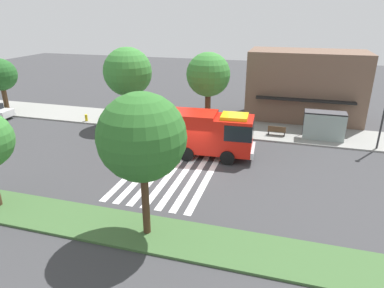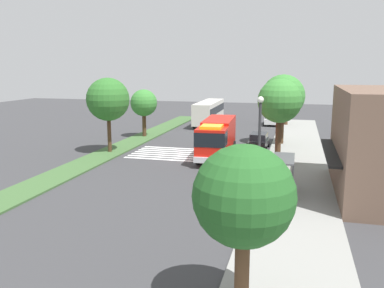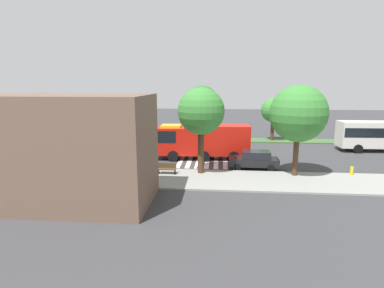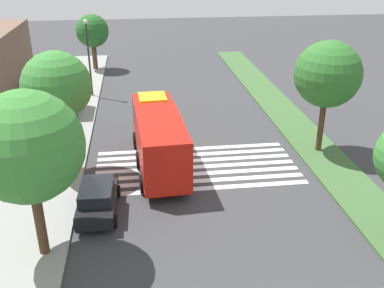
{
  "view_description": "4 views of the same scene",
  "coord_description": "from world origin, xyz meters",
  "px_view_note": "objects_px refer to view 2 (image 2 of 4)",
  "views": [
    {
      "loc": [
        6.5,
        -22.01,
        10.78
      ],
      "look_at": [
        -0.27,
        1.27,
        1.33
      ],
      "focal_mm": 31.88,
      "sensor_mm": 36.0,
      "label": 1
    },
    {
      "loc": [
        36.72,
        9.58,
        8.56
      ],
      "look_at": [
        0.02,
        0.01,
        1.29
      ],
      "focal_mm": 38.13,
      "sensor_mm": 36.0,
      "label": 2
    },
    {
      "loc": [
        -2.26,
        34.08,
        7.87
      ],
      "look_at": [
        0.63,
        1.69,
        1.42
      ],
      "focal_mm": 29.2,
      "sensor_mm": 36.0,
      "label": 3
    },
    {
      "loc": [
        -25.4,
        3.4,
        12.79
      ],
      "look_at": [
        -0.64,
        0.23,
        1.41
      ],
      "focal_mm": 41.09,
      "sensor_mm": 36.0,
      "label": 4
    }
  ],
  "objects_px": {
    "parked_car_west": "(271,119)",
    "sidewalk_tree_far_west": "(287,96)",
    "fire_hydrant": "(279,133)",
    "median_tree_west": "(108,100)",
    "bus_stop_shelter": "(278,168)",
    "bench_near_shelter": "(280,172)",
    "sidewalk_tree_far_east": "(244,197)",
    "median_tree_far_west": "(144,103)",
    "bench_west_of_shelter": "(282,162)",
    "sidewalk_tree_center": "(280,102)",
    "fire_truck": "(217,137)",
    "parked_car_mid": "(259,141)",
    "transit_bus": "(209,111)",
    "sidewalk_tree_west": "(283,96)",
    "street_lamp": "(259,146)"
  },
  "relations": [
    {
      "from": "sidewalk_tree_far_east",
      "to": "median_tree_far_west",
      "type": "bearing_deg",
      "value": -153.54
    },
    {
      "from": "parked_car_west",
      "to": "street_lamp",
      "type": "xyz_separation_m",
      "value": [
        37.99,
        1.8,
        3.26
      ]
    },
    {
      "from": "fire_truck",
      "to": "sidewalk_tree_center",
      "type": "xyz_separation_m",
      "value": [
        -0.39,
        5.65,
        3.41
      ]
    },
    {
      "from": "sidewalk_tree_far_west",
      "to": "fire_hydrant",
      "type": "relative_size",
      "value": 8.5
    },
    {
      "from": "parked_car_mid",
      "to": "sidewalk_tree_far_east",
      "type": "bearing_deg",
      "value": 6.04
    },
    {
      "from": "fire_truck",
      "to": "sidewalk_tree_center",
      "type": "relative_size",
      "value": 1.34
    },
    {
      "from": "median_tree_far_west",
      "to": "parked_car_west",
      "type": "bearing_deg",
      "value": 135.9
    },
    {
      "from": "sidewalk_tree_center",
      "to": "fire_hydrant",
      "type": "xyz_separation_m",
      "value": [
        -12.81,
        -0.5,
        -4.94
      ]
    },
    {
      "from": "parked_car_west",
      "to": "sidewalk_tree_far_east",
      "type": "height_order",
      "value": "sidewalk_tree_far_east"
    },
    {
      "from": "fire_truck",
      "to": "parked_car_mid",
      "type": "xyz_separation_m",
      "value": [
        -5.18,
        3.45,
        -1.16
      ]
    },
    {
      "from": "fire_truck",
      "to": "median_tree_west",
      "type": "relative_size",
      "value": 1.34
    },
    {
      "from": "fire_truck",
      "to": "sidewalk_tree_far_east",
      "type": "height_order",
      "value": "sidewalk_tree_far_east"
    },
    {
      "from": "sidewalk_tree_west",
      "to": "sidewalk_tree_center",
      "type": "xyz_separation_m",
      "value": [
        7.97,
        0.0,
        0.09
      ]
    },
    {
      "from": "transit_bus",
      "to": "median_tree_west",
      "type": "xyz_separation_m",
      "value": [
        22.03,
        -5.33,
        3.29
      ]
    },
    {
      "from": "fire_truck",
      "to": "parked_car_mid",
      "type": "distance_m",
      "value": 6.33
    },
    {
      "from": "parked_car_mid",
      "to": "street_lamp",
      "type": "relative_size",
      "value": 0.67
    },
    {
      "from": "transit_bus",
      "to": "sidewalk_tree_center",
      "type": "height_order",
      "value": "sidewalk_tree_center"
    },
    {
      "from": "median_tree_west",
      "to": "bus_stop_shelter",
      "type": "bearing_deg",
      "value": 60.54
    },
    {
      "from": "parked_car_west",
      "to": "bench_west_of_shelter",
      "type": "height_order",
      "value": "parked_car_west"
    },
    {
      "from": "bench_near_shelter",
      "to": "bench_west_of_shelter",
      "type": "bearing_deg",
      "value": 180.0
    },
    {
      "from": "bench_near_shelter",
      "to": "sidewalk_tree_far_east",
      "type": "bearing_deg",
      "value": -1.67
    },
    {
      "from": "bench_near_shelter",
      "to": "median_tree_west",
      "type": "relative_size",
      "value": 0.22
    },
    {
      "from": "parked_car_west",
      "to": "sidewalk_tree_far_east",
      "type": "xyz_separation_m",
      "value": [
        47.68,
        2.2,
        3.4
      ]
    },
    {
      "from": "sidewalk_tree_far_west",
      "to": "transit_bus",
      "type": "bearing_deg",
      "value": -79.35
    },
    {
      "from": "parked_car_mid",
      "to": "bus_stop_shelter",
      "type": "xyz_separation_m",
      "value": [
        15.2,
        2.73,
        1.03
      ]
    },
    {
      "from": "sidewalk_tree_center",
      "to": "median_tree_west",
      "type": "height_order",
      "value": "same"
    },
    {
      "from": "bus_stop_shelter",
      "to": "fire_truck",
      "type": "bearing_deg",
      "value": -148.36
    },
    {
      "from": "bench_west_of_shelter",
      "to": "sidewalk_tree_west",
      "type": "height_order",
      "value": "sidewalk_tree_west"
    },
    {
      "from": "sidewalk_tree_west",
      "to": "median_tree_far_west",
      "type": "xyz_separation_m",
      "value": [
        -0.72,
        -16.42,
        -1.18
      ]
    },
    {
      "from": "sidewalk_tree_far_east",
      "to": "median_tree_west",
      "type": "relative_size",
      "value": 0.8
    },
    {
      "from": "parked_car_west",
      "to": "sidewalk_tree_far_west",
      "type": "height_order",
      "value": "sidewalk_tree_far_west"
    },
    {
      "from": "fire_truck",
      "to": "median_tree_far_west",
      "type": "distance_m",
      "value": 14.25
    },
    {
      "from": "transit_bus",
      "to": "sidewalk_tree_far_east",
      "type": "xyz_separation_m",
      "value": [
        45.51,
        11.09,
        2.18
      ]
    },
    {
      "from": "bench_near_shelter",
      "to": "bench_west_of_shelter",
      "type": "relative_size",
      "value": 1.0
    },
    {
      "from": "fire_truck",
      "to": "bus_stop_shelter",
      "type": "relative_size",
      "value": 2.8
    },
    {
      "from": "bus_stop_shelter",
      "to": "parked_car_west",
      "type": "bearing_deg",
      "value": -175.37
    },
    {
      "from": "parked_car_west",
      "to": "sidewalk_tree_center",
      "type": "relative_size",
      "value": 0.63
    },
    {
      "from": "street_lamp",
      "to": "sidewalk_tree_far_west",
      "type": "xyz_separation_m",
      "value": [
        -37.92,
        0.4,
        0.21
      ]
    },
    {
      "from": "parked_car_mid",
      "to": "bus_stop_shelter",
      "type": "bearing_deg",
      "value": 11.9
    },
    {
      "from": "bench_west_of_shelter",
      "to": "street_lamp",
      "type": "bearing_deg",
      "value": -4.48
    },
    {
      "from": "fire_hydrant",
      "to": "median_tree_far_west",
      "type": "bearing_deg",
      "value": -75.48
    },
    {
      "from": "bench_near_shelter",
      "to": "fire_hydrant",
      "type": "relative_size",
      "value": 2.29
    },
    {
      "from": "bus_stop_shelter",
      "to": "street_lamp",
      "type": "xyz_separation_m",
      "value": [
        4.23,
        -0.93,
        2.21
      ]
    },
    {
      "from": "fire_truck",
      "to": "sidewalk_tree_center",
      "type": "bearing_deg",
      "value": 90.8
    },
    {
      "from": "sidewalk_tree_west",
      "to": "parked_car_mid",
      "type": "bearing_deg",
      "value": -34.73
    },
    {
      "from": "bus_stop_shelter",
      "to": "sidewalk_tree_west",
      "type": "relative_size",
      "value": 0.46
    },
    {
      "from": "fire_truck",
      "to": "parked_car_mid",
      "type": "relative_size",
      "value": 2.16
    },
    {
      "from": "parked_car_mid",
      "to": "fire_hydrant",
      "type": "relative_size",
      "value": 6.49
    },
    {
      "from": "sidewalk_tree_west",
      "to": "fire_hydrant",
      "type": "distance_m",
      "value": 6.87
    },
    {
      "from": "transit_bus",
      "to": "bus_stop_shelter",
      "type": "bearing_deg",
      "value": -160.92
    }
  ]
}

